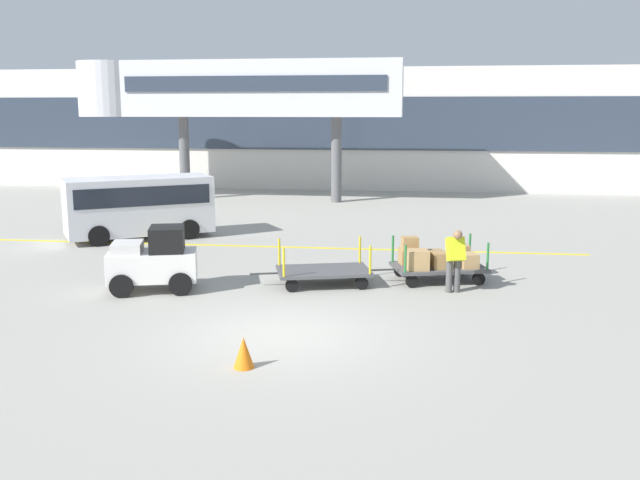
{
  "coord_description": "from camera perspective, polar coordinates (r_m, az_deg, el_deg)",
  "views": [
    {
      "loc": [
        2.62,
        -13.0,
        4.37
      ],
      "look_at": [
        0.16,
        4.55,
        1.05
      ],
      "focal_mm": 39.3,
      "sensor_mm": 36.0,
      "label": 1
    }
  ],
  "objects": [
    {
      "name": "ground_plane",
      "position": [
        13.96,
        -3.28,
        -7.65
      ],
      "size": [
        120.0,
        120.0,
        0.0
      ],
      "primitive_type": "plane",
      "color": "#9E9B91"
    },
    {
      "name": "apron_lead_line",
      "position": [
        22.82,
        -6.28,
        -0.48
      ],
      "size": [
        21.62,
        0.39,
        0.01
      ],
      "primitive_type": "cube",
      "rotation": [
        0.0,
        0.0,
        0.01
      ],
      "color": "yellow",
      "rests_on": "ground_plane"
    },
    {
      "name": "terminal_building",
      "position": [
        39.08,
        4.18,
        9.0
      ],
      "size": [
        61.56,
        2.51,
        6.56
      ],
      "color": "silver",
      "rests_on": "ground_plane"
    },
    {
      "name": "jet_bridge",
      "position": [
        34.27,
        -7.83,
        11.99
      ],
      "size": [
        15.66,
        3.0,
        6.61
      ],
      "color": "silver",
      "rests_on": "ground_plane"
    },
    {
      "name": "baggage_tug",
      "position": [
        17.45,
        -13.38,
        -1.64
      ],
      "size": [
        2.32,
        1.71,
        1.58
      ],
      "color": "white",
      "rests_on": "ground_plane"
    },
    {
      "name": "baggage_cart_lead",
      "position": [
        17.64,
        0.26,
        -2.58
      ],
      "size": [
        3.08,
        1.98,
        1.1
      ],
      "color": "#4C4C4F",
      "rests_on": "ground_plane"
    },
    {
      "name": "baggage_cart_middle",
      "position": [
        18.24,
        9.34,
        -1.66
      ],
      "size": [
        3.08,
        1.98,
        1.12
      ],
      "color": "#4C4C4F",
      "rests_on": "ground_plane"
    },
    {
      "name": "baggage_handler",
      "position": [
        17.06,
        10.92,
        -1.44
      ],
      "size": [
        0.51,
        0.52,
        1.56
      ],
      "color": "#4C4C4C",
      "rests_on": "ground_plane"
    },
    {
      "name": "shuttle_van",
      "position": [
        24.66,
        -14.54,
        2.97
      ],
      "size": [
        5.06,
        4.21,
        2.1
      ],
      "color": "silver",
      "rests_on": "ground_plane"
    },
    {
      "name": "safety_cone_far",
      "position": [
        12.19,
        -6.24,
        -9.08
      ],
      "size": [
        0.36,
        0.36,
        0.55
      ],
      "primitive_type": "cone",
      "color": "orange",
      "rests_on": "ground_plane"
    }
  ]
}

